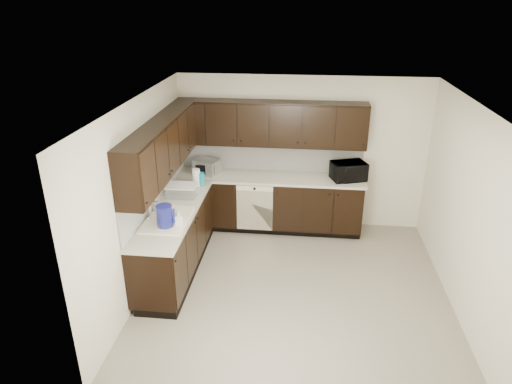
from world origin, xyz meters
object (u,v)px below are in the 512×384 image
Objects in this scene: sink at (167,224)px; toaster_oven at (207,167)px; blue_pitcher at (165,217)px; microwave at (348,171)px; storage_bin at (182,191)px.

sink is 1.72m from toaster_oven.
blue_pitcher is at bearing -79.07° from sink.
microwave is 3.05m from blue_pitcher.
microwave is at bearing 20.23° from toaster_oven.
blue_pitcher reaches higher than storage_bin.
blue_pitcher is at bearing -87.93° from storage_bin.
sink is at bearing 98.67° from blue_pitcher.
toaster_oven is at bearing 83.72° from blue_pitcher.
microwave is 2.59m from storage_bin.
blue_pitcher is (-0.13, -1.89, 0.03)m from toaster_oven.
blue_pitcher is (0.04, -0.18, 0.21)m from sink.
storage_bin is (0.00, 0.79, 0.14)m from sink.
toaster_oven is 1.26× the size of blue_pitcher.
toaster_oven is 1.89m from blue_pitcher.
blue_pitcher is (0.04, -0.98, 0.07)m from storage_bin.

